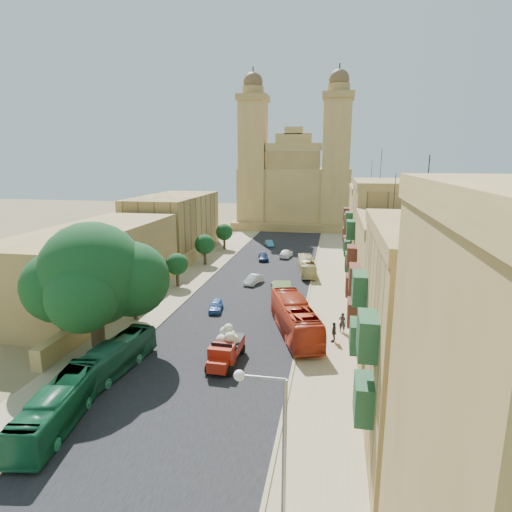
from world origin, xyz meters
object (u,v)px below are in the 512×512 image
(pedestrian_a, at_px, (342,322))
(street_tree_c, at_px, (205,245))
(street_tree_a, at_px, (135,292))
(bus_green_north, at_px, (115,357))
(church, at_px, (295,187))
(street_tree_b, at_px, (177,264))
(car_blue_a, at_px, (216,306))
(car_blue_b, at_px, (269,243))
(car_white_a, at_px, (253,279))
(street_tree_d, at_px, (224,232))
(bus_cream_east, at_px, (307,266))
(ficus_tree, at_px, (94,278))
(bus_green_south, at_px, (59,406))
(car_cream, at_px, (282,286))
(pedestrian_c, at_px, (334,332))
(streetlamp, at_px, (272,443))
(bus_red_east, at_px, (295,318))
(red_truck, at_px, (226,348))
(olive_pickup, at_px, (281,294))
(car_white_b, at_px, (286,253))
(car_dkblue, at_px, (263,257))

(pedestrian_a, bearing_deg, street_tree_c, -33.04)
(street_tree_a, xyz_separation_m, pedestrian_a, (20.90, 0.44, -1.96))
(bus_green_north, bearing_deg, street_tree_a, 114.58)
(church, height_order, street_tree_b, church)
(church, bearing_deg, street_tree_b, -100.38)
(car_blue_a, bearing_deg, car_blue_b, 80.62)
(bus_green_north, distance_m, car_white_a, 26.24)
(street_tree_d, bearing_deg, bus_cream_east, -42.61)
(street_tree_d, bearing_deg, street_tree_b, -90.00)
(ficus_tree, height_order, street_tree_c, ficus_tree)
(bus_green_south, relative_size, car_blue_b, 2.66)
(ficus_tree, distance_m, street_tree_b, 20.35)
(car_cream, height_order, pedestrian_c, pedestrian_c)
(church, height_order, street_tree_d, church)
(church, xyz_separation_m, streetlamp, (7.72, -90.61, -4.31))
(street_tree_a, distance_m, pedestrian_c, 20.32)
(street_tree_b, bearing_deg, bus_red_east, -37.94)
(car_blue_a, xyz_separation_m, car_white_a, (2.09, 10.88, 0.03))
(street_tree_b, xyz_separation_m, bus_green_south, (3.50, -29.66, -1.65))
(street_tree_b, distance_m, bus_cream_east, 18.61)
(bus_green_south, bearing_deg, pedestrian_a, 37.77)
(streetlamp, xyz_separation_m, red_truck, (-6.15, 16.23, -3.85))
(street_tree_a, xyz_separation_m, streetlamp, (17.72, -24.00, 2.26))
(bus_red_east, height_order, car_cream, bus_red_east)
(church, relative_size, pedestrian_a, 18.50)
(car_white_a, height_order, car_cream, car_cream)
(ficus_tree, height_order, streetlamp, ficus_tree)
(street_tree_d, height_order, pedestrian_a, street_tree_d)
(street_tree_c, height_order, olive_pickup, street_tree_c)
(streetlamp, bearing_deg, car_white_b, 95.96)
(car_dkblue, relative_size, car_blue_b, 1.14)
(street_tree_c, height_order, red_truck, street_tree_c)
(olive_pickup, height_order, pedestrian_c, olive_pickup)
(street_tree_b, height_order, pedestrian_a, street_tree_b)
(street_tree_c, relative_size, street_tree_d, 1.02)
(bus_green_south, bearing_deg, red_truck, 42.39)
(street_tree_b, distance_m, pedestrian_a, 23.96)
(bus_red_east, bearing_deg, street_tree_c, -74.47)
(car_white_a, relative_size, pedestrian_c, 1.97)
(car_white_a, bearing_deg, pedestrian_c, -41.79)
(car_cream, bearing_deg, red_truck, 63.75)
(church, distance_m, olive_pickup, 59.38)
(olive_pickup, relative_size, pedestrian_c, 2.64)
(bus_cream_east, bearing_deg, street_tree_c, -18.60)
(street_tree_a, xyz_separation_m, car_blue_a, (7.41, 3.92, -2.36))
(street_tree_b, xyz_separation_m, street_tree_d, (-0.00, 24.00, 0.20))
(ficus_tree, xyz_separation_m, car_dkblue, (7.95, 36.39, -6.11))
(street_tree_c, distance_m, car_white_b, 14.23)
(red_truck, distance_m, olive_pickup, 15.98)
(bus_green_south, xyz_separation_m, car_dkblue, (5.05, 46.05, -0.71))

